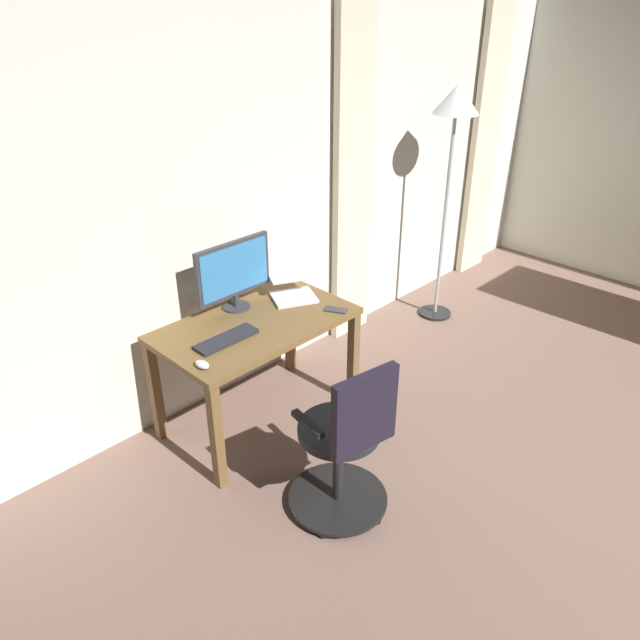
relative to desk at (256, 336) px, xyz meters
The scene contains 11 objects.
back_room_partition 1.24m from the desk, 149.49° to the right, with size 6.25×0.10×2.78m, color silver.
curtain_left_panel 3.28m from the desk, behind, with size 0.40×0.06×2.54m, color beige.
curtain_right_panel 1.52m from the desk, 163.43° to the right, with size 0.38×0.06×2.54m, color beige.
desk is the anchor object (origin of this frame).
office_chair 1.00m from the desk, 77.68° to the left, with size 0.56×0.56×0.98m.
computer_monitor 0.43m from the desk, 99.58° to the right, with size 0.56×0.18×0.45m.
computer_keyboard 0.30m from the desk, 12.33° to the left, with size 0.40×0.12×0.02m, color #232328.
laptop 0.45m from the desk, 165.94° to the right, with size 0.41×0.44×0.16m.
computer_mouse 0.58m from the desk, 19.43° to the left, with size 0.06×0.10×0.04m, color silver.
cell_phone_by_monitor 0.54m from the desk, 151.04° to the left, with size 0.07×0.14×0.01m, color #333338.
floor_lamp 2.31m from the desk, behind, with size 0.36×0.36×1.94m.
Camera 1 is at (2.92, -0.11, 2.58)m, focal length 34.16 mm.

